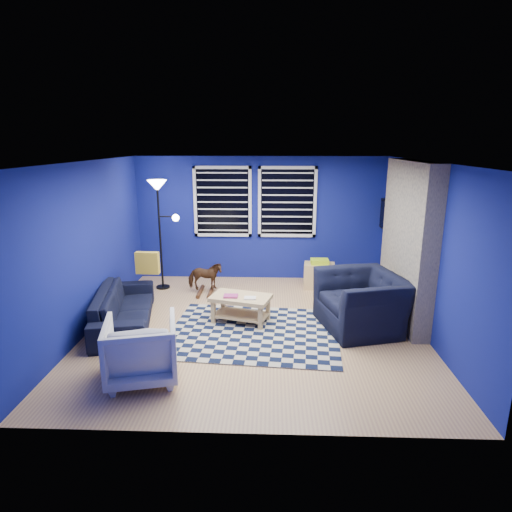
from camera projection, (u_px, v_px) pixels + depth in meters
The scene contains 18 objects.
floor at pixel (255, 327), 6.61m from camera, with size 5.00×5.00×0.00m, color tan.
ceiling at pixel (255, 162), 5.96m from camera, with size 5.00×5.00×0.00m, color white.
wall_back at pixel (260, 219), 8.70m from camera, with size 5.00×5.00×0.00m, color navy.
wall_left at pixel (88, 247), 6.37m from camera, with size 5.00×5.00×0.00m, color navy.
wall_right at pixel (427, 250), 6.19m from camera, with size 5.00×5.00×0.00m, color navy.
fireplace at pixel (406, 246), 6.70m from camera, with size 0.65×2.00×2.50m.
window_left at pixel (223, 202), 8.60m from camera, with size 1.17×0.06×1.42m.
window_right at pixel (287, 202), 8.55m from camera, with size 1.17×0.06×1.42m.
tv at pixel (388, 217), 8.09m from camera, with size 0.07×1.00×0.58m.
rug at pixel (254, 332), 6.41m from camera, with size 2.50×2.00×0.02m, color black.
sofa at pixel (124, 308), 6.60m from camera, with size 0.77×1.98×0.58m, color black.
armchair_big at pixel (362, 302), 6.49m from camera, with size 1.13×1.29×0.84m, color black.
armchair_bent at pixel (141, 349), 5.08m from camera, with size 0.82×0.84×0.76m, color gray.
rocking_horse at pixel (205, 276), 7.98m from camera, with size 0.63×0.29×0.54m, color #492A17.
coffee_table at pixel (241, 303), 6.72m from camera, with size 1.02×0.76×0.46m.
cabinet at pixel (319, 275), 8.32m from camera, with size 0.62×0.45×0.58m.
floor_lamp at pixel (159, 201), 7.93m from camera, with size 0.57×0.35×2.09m.
throw_pillow at pixel (147, 263), 7.31m from camera, with size 0.40×0.12×0.38m, color gold.
Camera 1 is at (0.24, -6.09, 2.77)m, focal length 30.00 mm.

